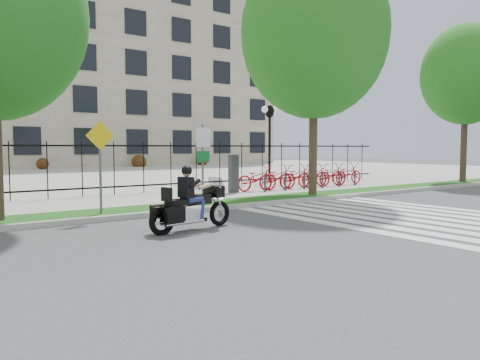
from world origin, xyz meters
TOP-DOWN VIEW (x-y plane):
  - ground at (0.00, 0.00)m, footprint 120.00×120.00m
  - curb at (0.00, 4.10)m, footprint 60.00×0.20m
  - grass_verge at (0.00, 4.95)m, footprint 60.00×1.50m
  - sidewalk at (0.00, 7.45)m, footprint 60.00×3.50m
  - plaza at (0.00, 25.00)m, footprint 80.00×34.00m
  - crosswalk_stripes at (4.83, 0.00)m, footprint 5.70×8.00m
  - iron_fence at (0.00, 9.20)m, footprint 30.00×0.06m
  - lamp_post_right at (10.00, 12.00)m, footprint 1.06×0.70m
  - street_tree_2 at (6.23, 4.95)m, footprint 5.55×5.55m
  - street_tree_3 at (17.30, 4.95)m, footprint 4.51×4.51m
  - bike_share_station at (8.00, 7.20)m, footprint 7.87×0.89m
  - sign_pole_regulatory at (1.06, 4.58)m, footprint 0.50×0.09m
  - sign_pole_warning at (-2.19, 4.58)m, footprint 0.78×0.09m
  - motorcycle_rider at (-1.10, 1.64)m, footprint 2.37×0.86m

SIDE VIEW (x-z plane):
  - ground at x=0.00m, z-range 0.00..0.00m
  - crosswalk_stripes at x=4.83m, z-range 0.00..0.01m
  - plaza at x=0.00m, z-range 0.00..0.10m
  - curb at x=0.00m, z-range 0.00..0.15m
  - grass_verge at x=0.00m, z-range 0.00..0.15m
  - sidewalk at x=0.00m, z-range 0.00..0.15m
  - motorcycle_rider at x=-1.10m, z-range -0.31..1.53m
  - bike_share_station at x=8.00m, z-range -0.07..1.43m
  - iron_fence at x=0.00m, z-range 0.15..2.15m
  - sign_pole_regulatory at x=1.06m, z-range 0.49..2.99m
  - sign_pole_warning at x=-2.19m, z-range 0.50..2.99m
  - lamp_post_right at x=10.00m, z-range 1.08..5.33m
  - street_tree_3 at x=17.30m, z-range 1.62..9.77m
  - street_tree_2 at x=6.23m, z-range 1.57..10.82m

